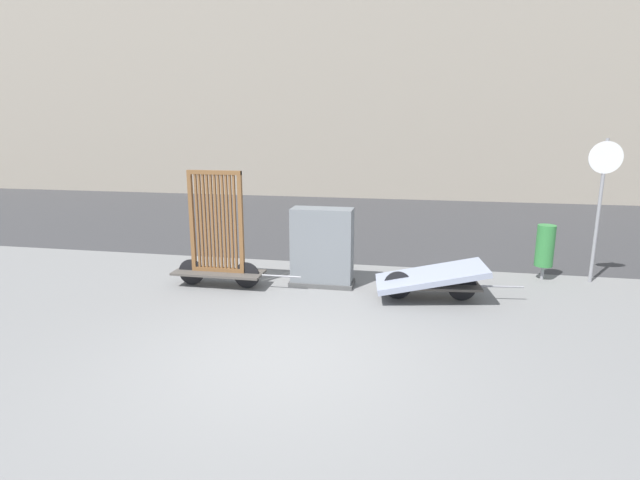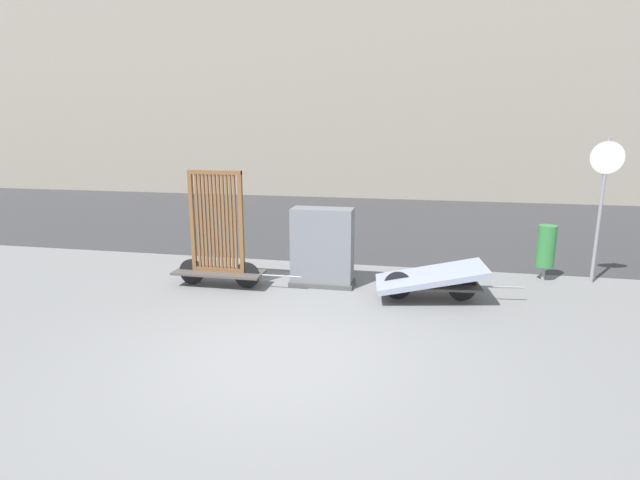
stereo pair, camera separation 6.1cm
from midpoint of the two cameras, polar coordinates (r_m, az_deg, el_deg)
name	(u,v)px [view 2 (the right image)]	position (r m, az deg, el deg)	size (l,w,h in m)	color
ground_plane	(280,358)	(6.34, -4.32, -13.25)	(60.00, 60.00, 0.00)	slate
road_strip	(364,221)	(14.96, 5.15, 2.16)	(56.00, 9.51, 0.01)	#38383A
building_facade	(386,29)	(21.75, 7.67, 22.76)	(48.00, 4.00, 13.06)	#9E9384
bike_cart_with_bedframe	(218,245)	(8.91, -11.39, -0.62)	(2.30, 0.55, 2.05)	#4C4742
bike_cart_with_mattress	(430,278)	(8.35, 12.71, -4.31)	(2.41, 1.11, 0.62)	#4C4742
utility_cabinet	(322,250)	(8.82, 0.47, -1.10)	(1.14, 0.51, 1.39)	#4C4C4C
trash_bin	(546,246)	(10.02, 24.59, -0.67)	(0.32, 0.32, 1.03)	gray
sign_post	(603,191)	(10.07, 29.75, 4.90)	(0.56, 0.06, 2.59)	gray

